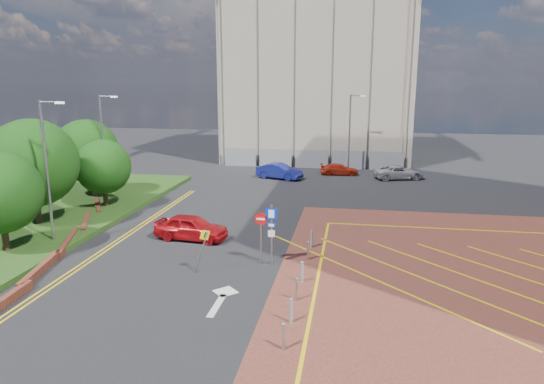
% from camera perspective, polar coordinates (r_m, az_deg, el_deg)
% --- Properties ---
extents(ground, '(140.00, 140.00, 0.00)m').
position_cam_1_polar(ground, '(24.55, -1.62, -9.31)').
color(ground, black).
rests_on(ground, ground).
extents(grass_bed, '(14.00, 32.00, 0.30)m').
position_cam_1_polar(grass_bed, '(37.26, -27.93, -2.82)').
color(grass_bed, '#214215').
rests_on(grass_bed, ground).
extents(retaining_wall, '(6.06, 20.33, 0.40)m').
position_cam_1_polar(retaining_wall, '(30.61, -23.16, -5.43)').
color(retaining_wall, brown).
rests_on(retaining_wall, ground).
extents(tree_a, '(4.40, 4.40, 5.41)m').
position_cam_1_polar(tree_a, '(29.52, -29.40, -0.07)').
color(tree_a, '#3D2B1C').
rests_on(tree_a, grass_bed).
extents(tree_b, '(5.60, 5.60, 6.74)m').
position_cam_1_polar(tree_b, '(34.19, -26.31, 3.07)').
color(tree_b, '#3D2B1C').
rests_on(tree_b, grass_bed).
extents(tree_c, '(4.00, 4.00, 4.90)m').
position_cam_1_polar(tree_c, '(37.45, -19.24, 2.82)').
color(tree_c, '#3D2B1C').
rests_on(tree_c, grass_bed).
extents(tree_d, '(5.00, 5.00, 6.08)m').
position_cam_1_polar(tree_d, '(41.40, -20.99, 4.54)').
color(tree_d, '#3D2B1C').
rests_on(tree_d, grass_bed).
extents(lamp_left_near, '(1.53, 0.16, 8.00)m').
position_cam_1_polar(lamp_left_near, '(29.94, -24.91, 2.82)').
color(lamp_left_near, '#9EA0A8').
rests_on(lamp_left_near, grass_bed).
extents(lamp_left_far, '(1.53, 0.16, 8.00)m').
position_cam_1_polar(lamp_left_far, '(39.42, -19.19, 5.45)').
color(lamp_left_far, '#9EA0A8').
rests_on(lamp_left_far, grass_bed).
extents(lamp_back, '(1.53, 0.16, 8.00)m').
position_cam_1_polar(lamp_back, '(50.53, 9.19, 7.15)').
color(lamp_back, '#9EA0A8').
rests_on(lamp_back, ground).
extents(sign_cluster, '(1.17, 0.12, 3.20)m').
position_cam_1_polar(sign_cluster, '(24.75, -0.53, -4.32)').
color(sign_cluster, '#9EA0A8').
rests_on(sign_cluster, ground).
extents(warning_sign, '(0.81, 0.43, 2.24)m').
position_cam_1_polar(warning_sign, '(24.05, -8.17, -6.29)').
color(warning_sign, '#9EA0A8').
rests_on(warning_sign, ground).
extents(bollard_row, '(0.14, 11.14, 0.90)m').
position_cam_1_polar(bollard_row, '(22.53, 3.37, -10.15)').
color(bollard_row, '#9EA0A8').
rests_on(bollard_row, forecourt).
extents(construction_building, '(21.20, 19.20, 22.00)m').
position_cam_1_polar(construction_building, '(62.47, 5.68, 14.42)').
color(construction_building, '#AEA28E').
rests_on(construction_building, ground).
extents(construction_fence, '(21.60, 0.06, 2.00)m').
position_cam_1_polar(construction_fence, '(53.05, 5.76, 3.86)').
color(construction_fence, gray).
rests_on(construction_fence, ground).
extents(car_red_left, '(4.58, 2.23, 1.51)m').
position_cam_1_polar(car_red_left, '(29.46, -9.48, -4.11)').
color(car_red_left, red).
rests_on(car_red_left, ground).
extents(car_blue_back, '(4.77, 2.93, 1.48)m').
position_cam_1_polar(car_blue_back, '(47.11, 0.88, 2.46)').
color(car_blue_back, navy).
rests_on(car_blue_back, ground).
extents(car_red_back, '(3.94, 1.88, 1.11)m').
position_cam_1_polar(car_red_back, '(49.69, 7.91, 2.66)').
color(car_red_back, '#B3230F').
rests_on(car_red_back, ground).
extents(car_silver_back, '(5.24, 3.54, 1.33)m').
position_cam_1_polar(car_silver_back, '(48.58, 14.66, 2.26)').
color(car_silver_back, silver).
rests_on(car_silver_back, ground).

